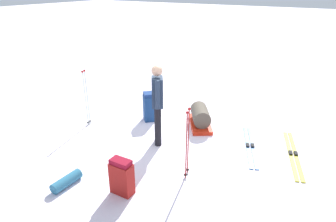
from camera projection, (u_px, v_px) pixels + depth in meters
ground_plane at (168, 141)px, 6.49m from camera, size 80.00×80.00×0.00m
skier_standing at (157, 101)px, 6.03m from camera, size 0.49×0.37×1.70m
ski_pair_near at (293, 154)px, 5.96m from camera, size 1.84×0.74×0.05m
ski_pair_far at (250, 146)px, 6.24m from camera, size 1.64×0.81×0.05m
backpack_large_dark at (149, 107)px, 7.32m from camera, size 0.40×0.40×0.72m
backpack_bright at (122, 177)px, 4.77m from camera, size 0.21×0.37×0.62m
ski_poles_planted_near at (86, 95)px, 6.94m from camera, size 0.16×0.10×1.35m
ski_poles_planted_far at (187, 140)px, 5.05m from camera, size 0.23×0.12×1.27m
gear_sled at (200, 117)px, 7.07m from camera, size 1.12×0.95×0.49m
sleeping_mat_rolled at (67, 181)px, 5.02m from camera, size 0.55×0.19×0.18m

